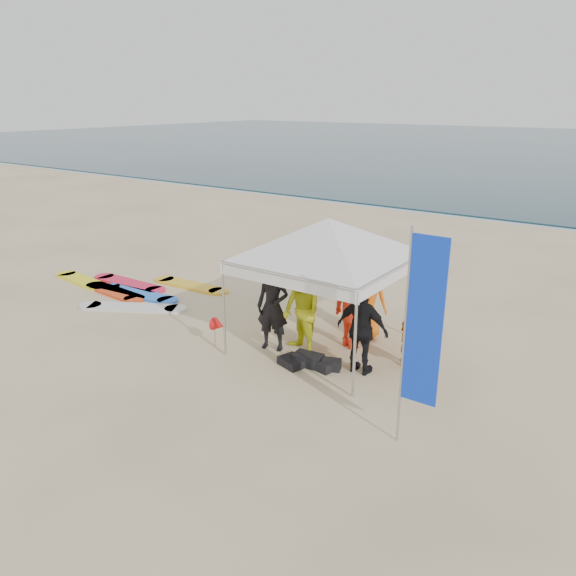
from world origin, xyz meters
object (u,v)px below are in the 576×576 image
(person_black_a, at_px, (273,307))
(marker_pennant, at_px, (219,325))
(person_orange_a, at_px, (353,308))
(canopy_tent, at_px, (328,219))
(feather_flag, at_px, (422,325))
(person_orange_b, at_px, (367,299))
(person_seated, at_px, (407,342))
(person_yellow, at_px, (302,311))
(person_black_b, at_px, (362,329))
(surfboard_spread, at_px, (132,290))

(person_black_a, relative_size, marker_pennant, 2.89)
(person_orange_a, height_order, canopy_tent, canopy_tent)
(feather_flag, bearing_deg, marker_pennant, 168.32)
(person_black_a, relative_size, feather_flag, 0.56)
(person_orange_b, bearing_deg, person_seated, 139.78)
(canopy_tent, height_order, marker_pennant, canopy_tent)
(person_orange_a, relative_size, person_seated, 1.81)
(person_yellow, distance_m, person_seated, 2.15)
(person_orange_b, xyz_separation_m, marker_pennant, (-2.21, -2.29, -0.36))
(person_orange_b, distance_m, marker_pennant, 3.21)
(person_yellow, bearing_deg, marker_pennant, -129.12)
(person_yellow, bearing_deg, canopy_tent, 83.13)
(canopy_tent, bearing_deg, marker_pennant, -144.95)
(person_orange_a, distance_m, feather_flag, 3.75)
(person_yellow, height_order, person_black_b, person_yellow)
(person_black_b, height_order, marker_pennant, person_black_b)
(person_black_b, bearing_deg, feather_flag, 136.09)
(canopy_tent, xyz_separation_m, marker_pennant, (-1.81, -1.27, -2.23))
(surfboard_spread, bearing_deg, person_orange_a, 2.69)
(person_orange_b, bearing_deg, person_yellow, 56.41)
(person_orange_a, height_order, feather_flag, feather_flag)
(person_seated, bearing_deg, person_black_a, 78.89)
(person_black_a, xyz_separation_m, person_orange_b, (1.27, 1.68, -0.06))
(person_yellow, relative_size, marker_pennant, 2.80)
(surfboard_spread, bearing_deg, person_seated, 1.40)
(person_yellow, height_order, feather_flag, feather_flag)
(person_seated, height_order, surfboard_spread, person_seated)
(person_black_b, bearing_deg, person_yellow, -4.41)
(person_yellow, distance_m, person_orange_a, 1.09)
(feather_flag, xyz_separation_m, marker_pennant, (-4.71, 0.97, -1.46))
(feather_flag, bearing_deg, person_yellow, 151.05)
(person_black_a, xyz_separation_m, feather_flag, (3.77, -1.58, 1.03))
(canopy_tent, bearing_deg, surfboard_spread, 179.59)
(person_black_a, relative_size, person_black_b, 1.05)
(person_yellow, xyz_separation_m, person_black_b, (1.42, -0.10, -0.01))
(surfboard_spread, bearing_deg, person_black_a, -7.61)
(person_black_b, relative_size, person_orange_b, 1.02)
(person_seated, bearing_deg, person_orange_a, 54.51)
(person_orange_a, bearing_deg, person_seated, -164.26)
(person_orange_a, height_order, marker_pennant, person_orange_a)
(person_seated, bearing_deg, canopy_tent, 67.55)
(feather_flag, height_order, marker_pennant, feather_flag)
(person_orange_a, relative_size, person_orange_b, 0.99)
(person_yellow, bearing_deg, person_orange_b, 88.85)
(surfboard_spread, bearing_deg, person_black_b, -4.86)
(person_seated, bearing_deg, person_black_b, 114.77)
(person_yellow, height_order, canopy_tent, canopy_tent)
(canopy_tent, bearing_deg, person_seated, 7.87)
(person_yellow, distance_m, person_orange_b, 1.65)
(person_yellow, xyz_separation_m, canopy_tent, (0.28, 0.48, 1.83))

